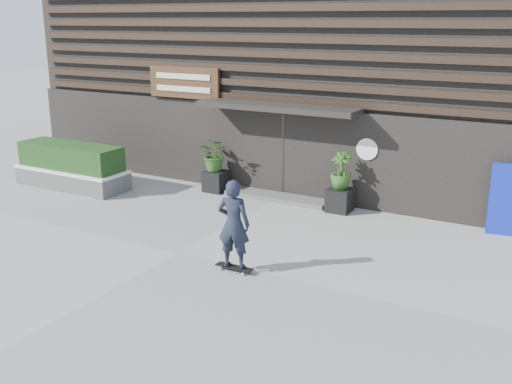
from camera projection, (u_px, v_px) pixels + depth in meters
The scene contains 11 objects.
ground at pixel (178, 254), 12.64m from camera, with size 80.00×80.00×0.00m, color #9E9C95.
entrance_step at pixel (278, 197), 16.47m from camera, with size 3.00×0.80×0.12m, color #525250.
planter_pot_left at pixel (216, 181), 17.13m from camera, with size 0.60×0.60×0.60m, color black.
bamboo_left at pixel (215, 155), 16.91m from camera, with size 0.86×0.75×0.96m, color #2D591E.
planter_pot_right at pixel (340, 200), 15.34m from camera, with size 0.60×0.60×0.60m, color black.
bamboo_right at pixel (341, 171), 15.12m from camera, with size 0.54×0.54×0.96m, color #2D591E.
raised_bed at pixel (73, 178), 17.60m from camera, with size 3.50×1.20×0.50m, color #50504E.
snow_layer at pixel (72, 169), 17.52m from camera, with size 3.50×1.20×0.08m, color white.
hedge at pixel (71, 156), 17.41m from camera, with size 3.30×1.00×0.70m, color #183914.
building at pixel (353, 43), 19.85m from camera, with size 18.00×11.00×8.00m.
skateboarder at pixel (234, 224), 11.50m from camera, with size 0.78×0.53×1.87m.
Camera 1 is at (7.24, -9.43, 4.79)m, focal length 41.89 mm.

